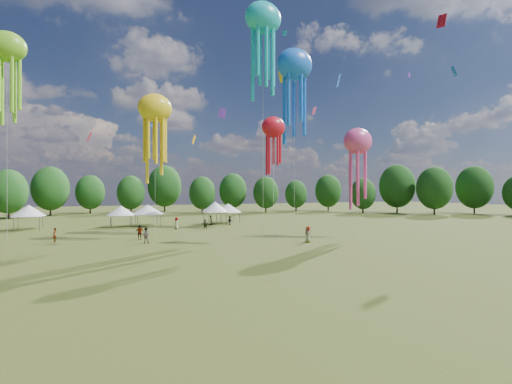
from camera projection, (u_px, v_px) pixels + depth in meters
name	position (u px, v px, depth m)	size (l,w,h in m)	color
ground	(475.00, 358.00, 13.43)	(300.00, 300.00, 0.00)	#384416
spectator_near	(146.00, 236.00, 42.66)	(0.87, 0.68, 1.80)	gray
spectators_far	(203.00, 226.00, 55.26)	(28.20, 26.69, 1.88)	gray
festival_tents	(153.00, 209.00, 64.14)	(37.63, 7.73, 4.14)	#47474C
show_kites	(244.00, 85.00, 50.21)	(44.56, 17.41, 30.83)	yellow
small_kites	(216.00, 30.00, 52.81)	(70.94, 62.68, 43.13)	yellow
treeline	(149.00, 188.00, 69.40)	(201.57, 95.24, 13.43)	#38281C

